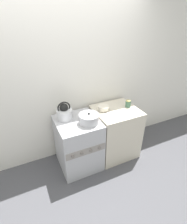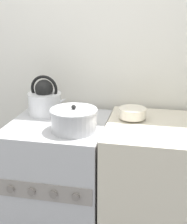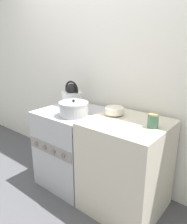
% 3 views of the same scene
% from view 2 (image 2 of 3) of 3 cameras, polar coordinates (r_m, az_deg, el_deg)
% --- Properties ---
extents(wall_back, '(7.00, 0.06, 2.50)m').
position_cam_2_polar(wall_back, '(2.29, -3.77, 11.45)').
color(wall_back, silver).
rests_on(wall_back, ground_plane).
extents(stove, '(0.61, 0.66, 0.83)m').
position_cam_2_polar(stove, '(2.20, -6.09, -12.05)').
color(stove, '#B2B2B7').
rests_on(stove, ground_plane).
extents(counter, '(0.68, 0.65, 0.86)m').
position_cam_2_polar(counter, '(2.11, 11.75, -13.36)').
color(counter, beige).
rests_on(counter, ground_plane).
extents(kettle, '(0.28, 0.23, 0.27)m').
position_cam_2_polar(kettle, '(2.16, -8.86, 2.20)').
color(kettle, silver).
rests_on(kettle, stove).
extents(cooking_pot, '(0.28, 0.28, 0.16)m').
position_cam_2_polar(cooking_pot, '(1.86, -3.60, -1.45)').
color(cooking_pot, '#B2B2B7').
rests_on(cooking_pot, stove).
extents(enamel_bowl, '(0.17, 0.17, 0.07)m').
position_cam_2_polar(enamel_bowl, '(1.99, 7.12, -0.16)').
color(enamel_bowl, beige).
rests_on(enamel_bowl, counter).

